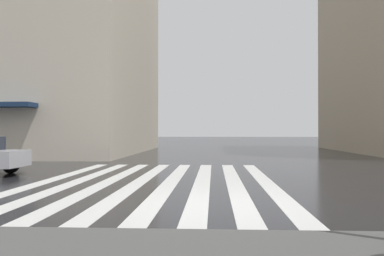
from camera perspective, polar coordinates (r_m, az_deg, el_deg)
The scene contains 2 objects.
ground_plane at distance 9.31m, azimuth 2.98°, elevation -10.42°, with size 220.00×220.00×0.00m, color black.
zebra_crossing at distance 13.40m, azimuth -5.03°, elevation -7.34°, with size 13.00×7.50×0.01m.
Camera 1 is at (-9.17, -0.01, 1.61)m, focal length 38.65 mm.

